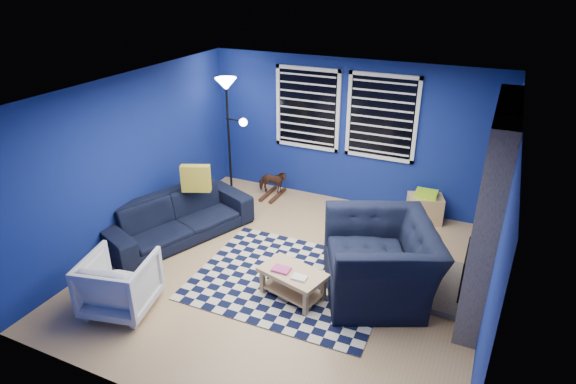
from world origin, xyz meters
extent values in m
plane|color=tan|center=(0.00, 0.00, 0.00)|extent=(5.00, 5.00, 0.00)
plane|color=white|center=(0.00, 0.00, 2.50)|extent=(5.00, 5.00, 0.00)
plane|color=navy|center=(0.00, 2.50, 1.25)|extent=(5.00, 0.00, 5.00)
plane|color=navy|center=(-2.50, 0.00, 1.25)|extent=(0.00, 5.00, 5.00)
plane|color=navy|center=(2.50, 0.00, 1.25)|extent=(0.00, 5.00, 5.00)
cube|color=gray|center=(2.37, 0.50, 1.25)|extent=(0.26, 2.00, 2.50)
cube|color=black|center=(2.23, 0.50, 0.35)|extent=(0.04, 0.70, 0.60)
cube|color=gray|center=(2.10, 0.50, 0.04)|extent=(0.50, 1.20, 0.08)
cube|color=black|center=(-0.75, 2.48, 1.60)|extent=(1.05, 0.02, 1.30)
cube|color=white|center=(-0.75, 2.47, 2.28)|extent=(1.17, 0.05, 0.06)
cube|color=white|center=(-0.75, 2.47, 0.92)|extent=(1.17, 0.05, 0.06)
cube|color=black|center=(0.55, 2.48, 1.60)|extent=(1.05, 0.02, 1.30)
cube|color=white|center=(0.55, 2.47, 2.28)|extent=(1.17, 0.05, 0.06)
cube|color=white|center=(0.55, 2.47, 0.92)|extent=(1.17, 0.05, 0.06)
cube|color=black|center=(2.45, 2.00, 1.40)|extent=(0.06, 1.00, 0.58)
cube|color=black|center=(2.42, 2.00, 1.40)|extent=(0.01, 0.92, 0.50)
cube|color=black|center=(0.12, -0.16, 0.01)|extent=(2.53, 2.03, 0.02)
imported|color=black|center=(-1.93, 0.17, 0.34)|extent=(2.46, 1.70, 0.67)
imported|color=black|center=(1.24, 0.08, 0.48)|extent=(1.88, 1.79, 0.96)
imported|color=gray|center=(-1.52, -1.53, 0.37)|extent=(0.94, 0.96, 0.73)
imported|color=#4B2D18|center=(-1.25, 2.07, 0.29)|extent=(0.37, 0.56, 0.44)
cube|color=tan|center=(0.29, -0.48, 0.36)|extent=(0.91, 0.67, 0.05)
cube|color=tan|center=(0.29, -0.48, 0.11)|extent=(0.82, 0.58, 0.03)
cube|color=#BE367E|center=(0.15, -0.52, 0.41)|extent=(0.25, 0.21, 0.03)
cube|color=silver|center=(0.42, -0.59, 0.40)|extent=(0.21, 0.17, 0.03)
cube|color=tan|center=(-0.06, -0.66, 0.17)|extent=(0.07, 0.07, 0.33)
cube|color=tan|center=(0.63, -0.66, 0.17)|extent=(0.07, 0.07, 0.33)
cube|color=tan|center=(-0.06, -0.29, 0.17)|extent=(0.07, 0.07, 0.33)
cube|color=tan|center=(0.63, -0.29, 0.17)|extent=(0.07, 0.07, 0.33)
cube|color=tan|center=(1.43, 2.25, 0.23)|extent=(0.64, 0.52, 0.46)
cube|color=black|center=(1.43, 2.25, 0.23)|extent=(0.55, 0.46, 0.37)
cube|color=#A4ED1B|center=(1.43, 2.25, 0.50)|extent=(0.40, 0.35, 0.09)
cylinder|color=black|center=(-1.98, 1.85, 0.02)|extent=(0.27, 0.27, 0.03)
cylinder|color=black|center=(-1.98, 1.85, 1.01)|extent=(0.04, 0.04, 1.99)
cone|color=white|center=(-1.98, 1.85, 2.04)|extent=(0.36, 0.36, 0.20)
sphere|color=white|center=(-1.64, 1.80, 1.43)|extent=(0.13, 0.13, 0.13)
cube|color=gold|center=(-1.78, 0.51, 0.88)|extent=(0.46, 0.30, 0.42)
camera|label=1|loc=(2.30, -5.03, 3.83)|focal=30.00mm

